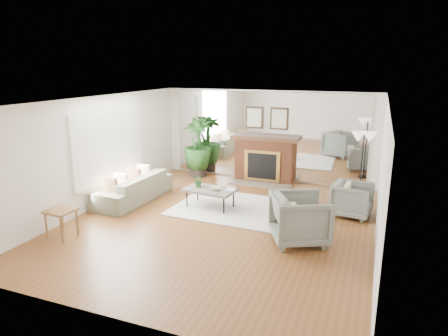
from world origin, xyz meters
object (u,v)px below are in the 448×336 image
at_px(sofa, 133,188).
at_px(floor_lamp, 363,143).
at_px(potted_ficus, 198,145).
at_px(armchair_back, 352,200).
at_px(side_table, 61,214).
at_px(coffee_table, 210,190).
at_px(fireplace, 264,158).
at_px(armchair_front, 300,219).

bearing_deg(sofa, floor_lamp, 110.99).
height_order(potted_ficus, floor_lamp, potted_ficus).
distance_m(armchair_back, side_table, 5.90).
height_order(coffee_table, side_table, side_table).
bearing_deg(side_table, potted_ficus, 83.34).
distance_m(sofa, potted_ficus, 2.69).
xyz_separation_m(coffee_table, floor_lamp, (3.13, 1.50, 1.04)).
distance_m(fireplace, side_table, 5.61).
xyz_separation_m(sofa, side_table, (-0.06, -2.28, 0.14)).
xyz_separation_m(coffee_table, armchair_front, (2.23, -1.06, 0.03)).
height_order(coffee_table, armchair_front, armchair_front).
bearing_deg(potted_ficus, side_table, -96.66).
height_order(armchair_back, side_table, armchair_back).
bearing_deg(fireplace, armchair_front, -64.85).
distance_m(sofa, armchair_front, 4.23).
distance_m(side_table, potted_ficus, 4.91).
relative_size(armchair_back, side_table, 1.47).
relative_size(potted_ficus, floor_lamp, 1.01).
bearing_deg(floor_lamp, armchair_front, -109.43).
bearing_deg(potted_ficus, floor_lamp, -11.02).
height_order(coffee_table, potted_ficus, potted_ficus).
bearing_deg(armchair_back, side_table, 130.19).
distance_m(fireplace, sofa, 3.69).
relative_size(fireplace, coffee_table, 1.71).
bearing_deg(armchair_back, armchair_front, 163.15).
xyz_separation_m(coffee_table, sofa, (-1.91, -0.20, -0.10)).
height_order(fireplace, side_table, fireplace).
xyz_separation_m(armchair_back, side_table, (-5.00, -3.12, 0.09)).
distance_m(side_table, floor_lamp, 6.54).
relative_size(coffee_table, armchair_back, 1.49).
relative_size(sofa, potted_ficus, 1.27).
bearing_deg(side_table, coffee_table, 51.47).
bearing_deg(coffee_table, potted_ficus, 120.52).
bearing_deg(coffee_table, sofa, -174.10).
relative_size(fireplace, sofa, 0.94).
distance_m(coffee_table, armchair_back, 3.10).
height_order(fireplace, armchair_back, fireplace).
height_order(side_table, potted_ficus, potted_ficus).
bearing_deg(coffee_table, armchair_front, -25.37).
relative_size(armchair_back, potted_ficus, 0.47).
xyz_separation_m(fireplace, coffee_table, (-0.54, -2.54, -0.24)).
bearing_deg(sofa, coffee_table, 98.32).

